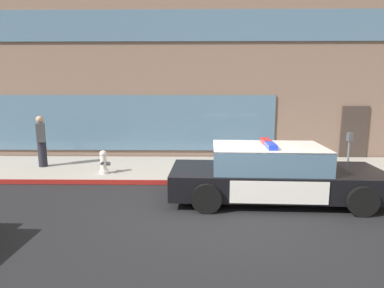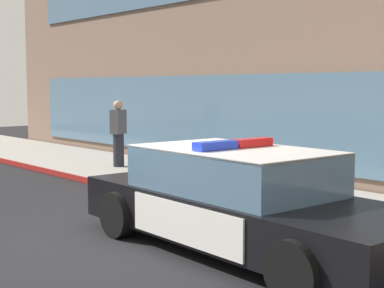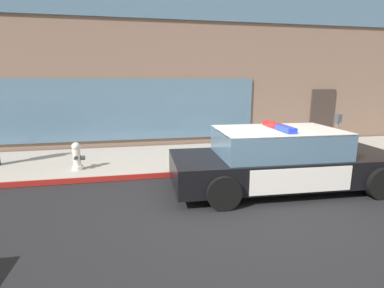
# 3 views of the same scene
# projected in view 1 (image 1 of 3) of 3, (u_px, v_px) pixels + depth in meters

# --- Properties ---
(ground) EXTENTS (48.00, 48.00, 0.00)m
(ground) POSITION_uv_depth(u_px,v_px,m) (213.00, 209.00, 7.54)
(ground) COLOR black
(sidewalk) EXTENTS (48.00, 3.22, 0.15)m
(sidewalk) POSITION_uv_depth(u_px,v_px,m) (208.00, 169.00, 11.01)
(sidewalk) COLOR #A39E93
(sidewalk) RESTS_ON ground
(curb_red_paint) EXTENTS (28.80, 0.04, 0.14)m
(curb_red_paint) POSITION_uv_depth(u_px,v_px,m) (210.00, 183.00, 9.40)
(curb_red_paint) COLOR maroon
(curb_red_paint) RESTS_ON ground
(storefront_building) EXTENTS (25.04, 10.64, 6.93)m
(storefront_building) POSITION_uv_depth(u_px,v_px,m) (168.00, 74.00, 17.29)
(storefront_building) COLOR #7A6051
(storefront_building) RESTS_ON ground
(police_cruiser) EXTENTS (5.21, 2.25, 1.49)m
(police_cruiser) POSITION_uv_depth(u_px,v_px,m) (273.00, 174.00, 8.07)
(police_cruiser) COLOR black
(police_cruiser) RESTS_ON ground
(fire_hydrant) EXTENTS (0.34, 0.39, 0.73)m
(fire_hydrant) POSITION_uv_depth(u_px,v_px,m) (104.00, 162.00, 10.09)
(fire_hydrant) COLOR silver
(fire_hydrant) RESTS_ON sidewalk
(pedestrian_on_sidewalk) EXTENTS (0.39, 0.47, 1.71)m
(pedestrian_on_sidewalk) POSITION_uv_depth(u_px,v_px,m) (41.00, 141.00, 10.89)
(pedestrian_on_sidewalk) COLOR #23232D
(pedestrian_on_sidewalk) RESTS_ON sidewalk
(parking_meter) EXTENTS (0.12, 0.18, 1.34)m
(parking_meter) POSITION_uv_depth(u_px,v_px,m) (349.00, 147.00, 9.50)
(parking_meter) COLOR slate
(parking_meter) RESTS_ON sidewalk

